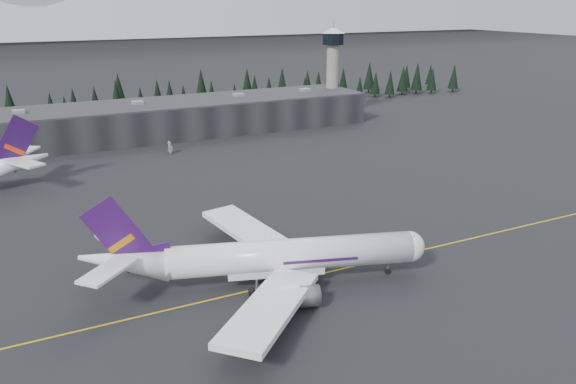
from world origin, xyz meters
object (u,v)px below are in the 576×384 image
terminal (166,119)px  jet_main (261,257)px  control_tower (333,63)px  gse_vehicle_b (171,151)px  gse_vehicle_a (16,166)px

terminal → jet_main: bearing=-97.0°
jet_main → control_tower: bearing=72.0°
terminal → gse_vehicle_b: (-5.94, -28.05, -5.57)m
jet_main → gse_vehicle_b: (9.54, 97.34, -4.45)m
terminal → gse_vehicle_b: bearing=-102.0°
control_tower → gse_vehicle_b: bearing=-159.0°
terminal → jet_main: size_ratio=2.63×
gse_vehicle_a → gse_vehicle_b: bearing=-28.8°
gse_vehicle_b → control_tower: bearing=113.5°
control_tower → gse_vehicle_b: control_tower is taller
terminal → jet_main: 126.35m
terminal → control_tower: (75.00, 3.00, 17.11)m
control_tower → jet_main: size_ratio=0.62×
terminal → gse_vehicle_a: 58.82m
control_tower → gse_vehicle_a: (-128.30, -27.27, -22.61)m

